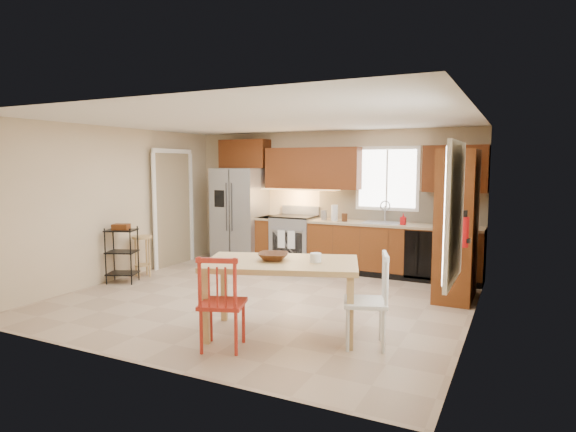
# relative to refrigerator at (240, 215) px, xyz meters

# --- Properties ---
(floor) EXTENTS (5.50, 5.50, 0.00)m
(floor) POSITION_rel_refrigerator_xyz_m (1.70, -2.12, -0.91)
(floor) COLOR tan
(floor) RESTS_ON ground
(ceiling) EXTENTS (5.50, 5.00, 0.02)m
(ceiling) POSITION_rel_refrigerator_xyz_m (1.70, -2.12, 1.59)
(ceiling) COLOR silver
(ceiling) RESTS_ON ground
(wall_back) EXTENTS (5.50, 0.02, 2.50)m
(wall_back) POSITION_rel_refrigerator_xyz_m (1.70, 0.38, 0.34)
(wall_back) COLOR #CCB793
(wall_back) RESTS_ON ground
(wall_front) EXTENTS (5.50, 0.02, 2.50)m
(wall_front) POSITION_rel_refrigerator_xyz_m (1.70, -4.62, 0.34)
(wall_front) COLOR #CCB793
(wall_front) RESTS_ON ground
(wall_left) EXTENTS (0.02, 5.00, 2.50)m
(wall_left) POSITION_rel_refrigerator_xyz_m (-1.05, -2.12, 0.34)
(wall_left) COLOR #CCB793
(wall_left) RESTS_ON ground
(wall_right) EXTENTS (0.02, 5.00, 2.50)m
(wall_right) POSITION_rel_refrigerator_xyz_m (4.45, -2.12, 0.34)
(wall_right) COLOR #CCB793
(wall_right) RESTS_ON ground
(refrigerator) EXTENTS (0.92, 0.75, 1.82)m
(refrigerator) POSITION_rel_refrigerator_xyz_m (0.00, 0.00, 0.00)
(refrigerator) COLOR gray
(refrigerator) RESTS_ON floor
(range_stove) EXTENTS (0.76, 0.63, 0.92)m
(range_stove) POSITION_rel_refrigerator_xyz_m (1.15, 0.06, -0.45)
(range_stove) COLOR gray
(range_stove) RESTS_ON floor
(base_cabinet_narrow) EXTENTS (0.30, 0.60, 0.90)m
(base_cabinet_narrow) POSITION_rel_refrigerator_xyz_m (0.60, 0.08, -0.46)
(base_cabinet_narrow) COLOR #612A11
(base_cabinet_narrow) RESTS_ON floor
(base_cabinet_run) EXTENTS (2.92, 0.60, 0.90)m
(base_cabinet_run) POSITION_rel_refrigerator_xyz_m (2.99, 0.08, -0.46)
(base_cabinet_run) COLOR #612A11
(base_cabinet_run) RESTS_ON floor
(dishwasher) EXTENTS (0.60, 0.02, 0.78)m
(dishwasher) POSITION_rel_refrigerator_xyz_m (3.55, -0.22, -0.46)
(dishwasher) COLOR black
(dishwasher) RESTS_ON floor
(backsplash) EXTENTS (2.92, 0.03, 0.55)m
(backsplash) POSITION_rel_refrigerator_xyz_m (2.99, 0.36, 0.27)
(backsplash) COLOR beige
(backsplash) RESTS_ON wall_back
(upper_over_fridge) EXTENTS (1.00, 0.35, 0.55)m
(upper_over_fridge) POSITION_rel_refrigerator_xyz_m (0.00, 0.20, 1.19)
(upper_over_fridge) COLOR #5B280F
(upper_over_fridge) RESTS_ON wall_back
(upper_left_block) EXTENTS (1.80, 0.35, 0.75)m
(upper_left_block) POSITION_rel_refrigerator_xyz_m (1.45, 0.20, 0.92)
(upper_left_block) COLOR #5B280F
(upper_left_block) RESTS_ON wall_back
(upper_right_block) EXTENTS (1.00, 0.35, 0.75)m
(upper_right_block) POSITION_rel_refrigerator_xyz_m (3.95, 0.20, 0.92)
(upper_right_block) COLOR #5B280F
(upper_right_block) RESTS_ON wall_back
(window_back) EXTENTS (1.12, 0.04, 1.12)m
(window_back) POSITION_rel_refrigerator_xyz_m (2.80, 0.35, 0.74)
(window_back) COLOR white
(window_back) RESTS_ON wall_back
(sink) EXTENTS (0.62, 0.46, 0.16)m
(sink) POSITION_rel_refrigerator_xyz_m (2.80, 0.08, -0.05)
(sink) COLOR gray
(sink) RESTS_ON base_cabinet_run
(undercab_glow) EXTENTS (1.60, 0.30, 0.01)m
(undercab_glow) POSITION_rel_refrigerator_xyz_m (1.15, 0.17, 0.52)
(undercab_glow) COLOR #FFBF66
(undercab_glow) RESTS_ON wall_back
(soap_bottle) EXTENTS (0.09, 0.09, 0.19)m
(soap_bottle) POSITION_rel_refrigerator_xyz_m (3.18, -0.02, 0.09)
(soap_bottle) COLOR red
(soap_bottle) RESTS_ON base_cabinet_run
(paper_towel) EXTENTS (0.12, 0.12, 0.28)m
(paper_towel) POSITION_rel_refrigerator_xyz_m (1.95, 0.03, 0.13)
(paper_towel) COLOR silver
(paper_towel) RESTS_ON base_cabinet_run
(canister_steel) EXTENTS (0.11, 0.11, 0.18)m
(canister_steel) POSITION_rel_refrigerator_xyz_m (1.75, 0.03, 0.08)
(canister_steel) COLOR gray
(canister_steel) RESTS_ON base_cabinet_run
(canister_wood) EXTENTS (0.10, 0.10, 0.14)m
(canister_wood) POSITION_rel_refrigerator_xyz_m (2.15, -0.00, 0.06)
(canister_wood) COLOR #512C15
(canister_wood) RESTS_ON base_cabinet_run
(pantry) EXTENTS (0.50, 0.95, 2.10)m
(pantry) POSITION_rel_refrigerator_xyz_m (4.13, -0.93, 0.14)
(pantry) COLOR #612A11
(pantry) RESTS_ON floor
(fire_extinguisher) EXTENTS (0.12, 0.12, 0.36)m
(fire_extinguisher) POSITION_rel_refrigerator_xyz_m (4.33, -1.98, 0.19)
(fire_extinguisher) COLOR red
(fire_extinguisher) RESTS_ON wall_right
(window_right) EXTENTS (0.04, 1.02, 1.32)m
(window_right) POSITION_rel_refrigerator_xyz_m (4.38, -3.27, 0.54)
(window_right) COLOR white
(window_right) RESTS_ON wall_right
(doorway) EXTENTS (0.04, 0.95, 2.10)m
(doorway) POSITION_rel_refrigerator_xyz_m (-0.97, -0.82, 0.14)
(doorway) COLOR #8C7A59
(doorway) RESTS_ON wall_left
(dining_table) EXTENTS (1.89, 1.44, 0.82)m
(dining_table) POSITION_rel_refrigerator_xyz_m (2.57, -3.28, -0.50)
(dining_table) COLOR tan
(dining_table) RESTS_ON floor
(chair_red) EXTENTS (0.59, 0.59, 0.98)m
(chair_red) POSITION_rel_refrigerator_xyz_m (2.22, -3.93, -0.42)
(chair_red) COLOR #A62619
(chair_red) RESTS_ON floor
(chair_white) EXTENTS (0.59, 0.59, 0.98)m
(chair_white) POSITION_rel_refrigerator_xyz_m (3.52, -3.23, -0.42)
(chair_white) COLOR silver
(chair_white) RESTS_ON floor
(table_bowl) EXTENTS (0.43, 0.43, 0.08)m
(table_bowl) POSITION_rel_refrigerator_xyz_m (2.47, -3.28, -0.08)
(table_bowl) COLOR #512C15
(table_bowl) RESTS_ON dining_table
(table_jar) EXTENTS (0.17, 0.17, 0.15)m
(table_jar) POSITION_rel_refrigerator_xyz_m (2.94, -3.17, -0.05)
(table_jar) COLOR silver
(table_jar) RESTS_ON dining_table
(bar_stool) EXTENTS (0.39, 0.39, 0.69)m
(bar_stool) POSITION_rel_refrigerator_xyz_m (-0.80, -1.84, -0.56)
(bar_stool) COLOR tan
(bar_stool) RESTS_ON floor
(utility_cart) EXTENTS (0.55, 0.49, 0.90)m
(utility_cart) POSITION_rel_refrigerator_xyz_m (-0.80, -2.30, -0.46)
(utility_cart) COLOR black
(utility_cart) RESTS_ON floor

